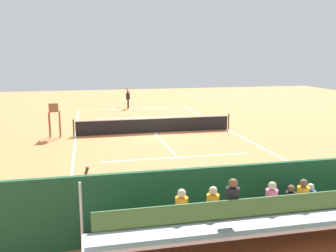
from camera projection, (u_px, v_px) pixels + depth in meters
name	position (u px, v px, depth m)	size (l,w,h in m)	color
ground_plane	(155.00, 133.00, 24.23)	(60.00, 60.00, 0.00)	#D17542
court_line_markings	(155.00, 132.00, 24.27)	(10.10, 22.20, 0.01)	white
tennis_net	(155.00, 125.00, 24.14)	(10.30, 0.10, 1.07)	black
backdrop_wall	(244.00, 198.00, 10.63)	(18.00, 0.16, 2.00)	#1E4C2D
bleacher_stand	(267.00, 220.00, 9.33)	(9.06, 2.40, 2.48)	#B2B2B7
umpire_chair	(54.00, 116.00, 22.54)	(0.67, 0.67, 2.14)	brown
courtside_bench	(323.00, 195.00, 12.07)	(1.80, 0.40, 0.93)	#234C2D
equipment_bag	(275.00, 212.00, 11.65)	(0.90, 0.36, 0.36)	#334C8C
tennis_player	(128.00, 98.00, 34.77)	(0.42, 0.55, 1.93)	black
tennis_racket	(116.00, 107.00, 35.47)	(0.51, 0.52, 0.03)	black
tennis_ball_near	(150.00, 109.00, 34.44)	(0.07, 0.07, 0.07)	#CCDB33
line_judge	(87.00, 200.00, 10.45)	(0.40, 0.55, 1.93)	#232328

